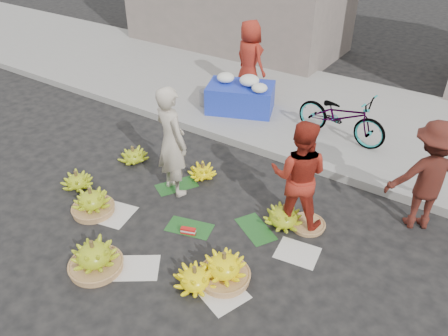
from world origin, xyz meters
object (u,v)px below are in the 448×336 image
Objects in this scene: banana_bunch_4 at (224,268)px; flower_table at (241,96)px; banana_bunch_0 at (77,180)px; vendor_cream at (172,142)px; bicycle at (341,116)px.

banana_bunch_4 is 0.42× the size of flower_table.
flower_table is (-2.25, 3.97, 0.25)m from banana_bunch_4.
vendor_cream is (1.34, 0.81, 0.75)m from banana_bunch_0.
banana_bunch_4 is 4.57m from flower_table.
vendor_cream is at bearing 156.69° from bicycle.
flower_table is at bearing -60.93° from vendor_cream.
flower_table is 0.90× the size of bicycle.
vendor_cream reaches higher than bicycle.
vendor_cream is at bearing 146.51° from banana_bunch_4.
banana_bunch_4 reaches higher than banana_bunch_0.
flower_table is 2.15m from bicycle.
banana_bunch_0 is at bearing 147.24° from bicycle.
flower_table reaches higher than banana_bunch_4.
banana_bunch_0 is 3.06m from banana_bunch_4.
banana_bunch_4 is at bearing -82.01° from flower_table.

